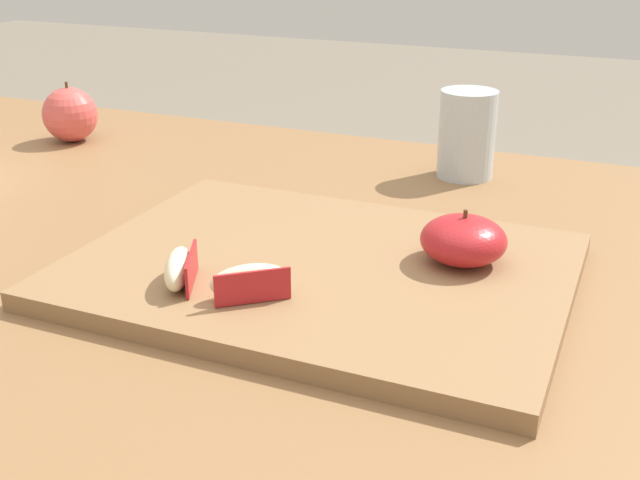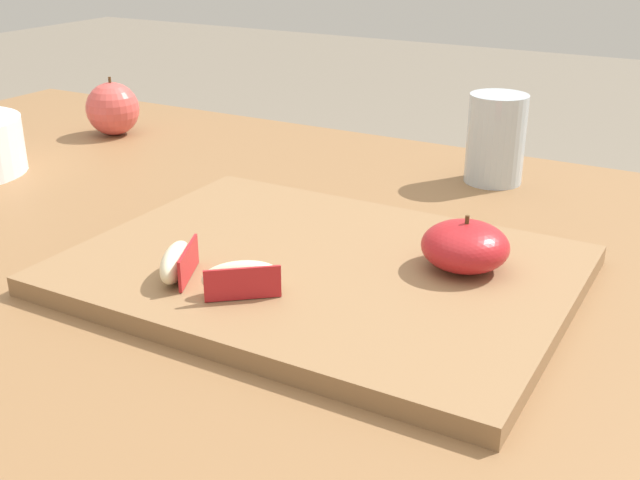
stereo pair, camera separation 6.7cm
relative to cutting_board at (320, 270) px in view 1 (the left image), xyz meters
The scene contains 7 objects.
dining_table 0.14m from the cutting_board, 154.48° to the left, with size 1.50×0.85×0.76m.
cutting_board is the anchor object (origin of this frame).
apple_half_skin_up 0.13m from the cutting_board, 22.68° to the left, with size 0.07×0.07×0.05m.
apple_wedge_back 0.09m from the cutting_board, 104.96° to the right, with size 0.06×0.06×0.03m.
apple_wedge_front 0.12m from the cutting_board, 135.04° to the right, with size 0.05×0.07×0.03m.
whole_apple_pink_lady 0.57m from the cutting_board, 150.88° to the left, with size 0.08×0.08×0.08m.
drinking_glass_water 0.34m from the cutting_board, 82.11° to the left, with size 0.07×0.07×0.10m.
Camera 1 is at (0.32, -0.61, 1.06)m, focal length 44.05 mm.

